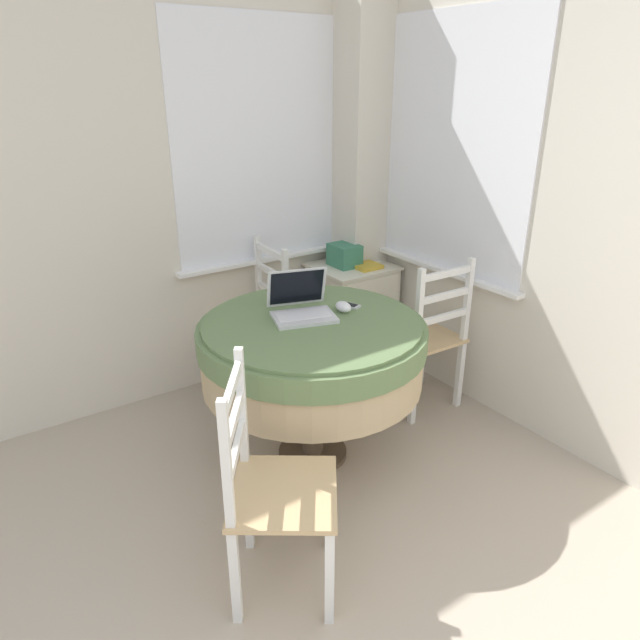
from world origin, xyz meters
The scene contains 11 objects.
corner_room_shell centered at (1.24, 1.93, 1.28)m, with size 4.38×4.89×2.55m.
round_dining_table centered at (0.98, 1.96, 0.62)m, with size 1.11×1.11×0.77m.
laptop centered at (0.98, 2.05, 0.82)m, with size 0.36×0.35×0.22m.
computer_mouse centered at (1.18, 1.98, 0.80)m, with size 0.06×0.10×0.05m.
cell_phone centered at (1.25, 2.02, 0.78)m, with size 0.09×0.12×0.01m.
dining_chair_near_back_window centered at (1.10, 2.79, 0.45)m, with size 0.40×0.43×0.94m.
dining_chair_near_right_window centered at (1.80, 2.01, 0.45)m, with size 0.43×0.40×0.94m.
dining_chair_camera_near centered at (0.40, 1.36, 0.45)m, with size 0.56×0.56×0.94m.
corner_cabinet centered at (1.84, 2.77, 0.35)m, with size 0.51×0.47×0.69m.
storage_box centered at (1.79, 2.80, 0.76)m, with size 0.16×0.20×0.15m.
book_on_cabinet centered at (1.89, 2.69, 0.70)m, with size 0.17×0.19×0.02m.
Camera 1 is at (-0.41, -0.14, 1.84)m, focal length 32.00 mm.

